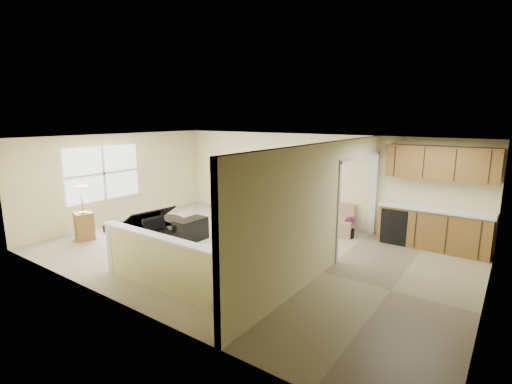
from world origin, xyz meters
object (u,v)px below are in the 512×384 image
Objects in this scene: piano_bench at (191,230)px; lamp_stand at (83,217)px; palm_plant at (241,196)px; loveseat at (322,217)px; accent_table at (263,205)px; small_plant at (349,229)px; piano at (145,207)px.

lamp_stand is at bearing -146.86° from piano_bench.
loveseat is at bearing 1.08° from palm_plant.
piano_bench is 1.15× the size of accent_table.
accent_table is at bearing -179.57° from small_plant.
piano is at bearing -158.50° from loveseat.
lamp_stand is (-1.78, -3.98, -0.06)m from palm_plant.
piano_bench is at bearing -144.51° from loveseat.
lamp_stand is (-2.20, -1.43, 0.29)m from piano_bench.
piano is at bearing -128.10° from accent_table.
palm_plant is 2.63× the size of small_plant.
accent_table reaches higher than small_plant.
small_plant is 6.53m from lamp_stand.
accent_table is (2.01, 2.56, -0.17)m from piano.
piano is 2.90m from palm_plant.
small_plant is (3.44, -0.07, -0.40)m from palm_plant.
piano is 2.52× the size of piano_bench.
loveseat is 2.60× the size of accent_table.
small_plant is at bearing -22.76° from loveseat.
palm_plant is 1.03× the size of lamp_stand.
small_plant is (0.81, -0.12, -0.14)m from loveseat.
accent_table is (-1.78, -0.14, 0.10)m from loveseat.
piano is 3.98× the size of small_plant.
piano is 1.62m from piano_bench.
palm_plant is (1.15, 2.66, -0.01)m from piano.
accent_table is 2.60m from small_plant.
palm_plant is (-0.86, 0.09, 0.16)m from accent_table.
piano is at bearing -176.05° from piano_bench.
loveseat reaches higher than small_plant.
loveseat is at bearing 43.47° from piano.
piano is 5.29m from small_plant.
lamp_stand is at bearing -114.03° from palm_plant.
accent_table is 4.70m from lamp_stand.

